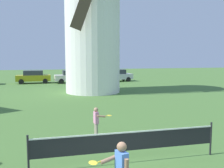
{
  "coord_description": "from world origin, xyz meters",
  "views": [
    {
      "loc": [
        -1.73,
        -4.85,
        3.24
      ],
      "look_at": [
        0.45,
        4.13,
        2.22
      ],
      "focal_mm": 40.03,
      "sensor_mm": 36.0,
      "label": 1
    }
  ],
  "objects_px": {
    "windmill": "(92,13)",
    "tennis_net": "(128,141)",
    "parked_car_cream": "(73,76)",
    "parked_car_silver": "(116,75)",
    "player_far": "(97,120)",
    "parked_car_mustard": "(33,77)"
  },
  "relations": [
    {
      "from": "windmill",
      "to": "tennis_net",
      "type": "bearing_deg",
      "value": -95.46
    },
    {
      "from": "parked_car_cream",
      "to": "parked_car_silver",
      "type": "bearing_deg",
      "value": 3.09
    },
    {
      "from": "tennis_net",
      "to": "player_far",
      "type": "bearing_deg",
      "value": 99.34
    },
    {
      "from": "parked_car_mustard",
      "to": "parked_car_cream",
      "type": "distance_m",
      "value": 4.77
    },
    {
      "from": "parked_car_mustard",
      "to": "windmill",
      "type": "bearing_deg",
      "value": -57.79
    },
    {
      "from": "tennis_net",
      "to": "parked_car_cream",
      "type": "relative_size",
      "value": 1.26
    },
    {
      "from": "parked_car_mustard",
      "to": "parked_car_cream",
      "type": "bearing_deg",
      "value": -5.99
    },
    {
      "from": "windmill",
      "to": "tennis_net",
      "type": "height_order",
      "value": "windmill"
    },
    {
      "from": "player_far",
      "to": "parked_car_mustard",
      "type": "xyz_separation_m",
      "value": [
        -3.9,
        22.0,
        0.13
      ]
    },
    {
      "from": "windmill",
      "to": "parked_car_mustard",
      "type": "height_order",
      "value": "windmill"
    },
    {
      "from": "windmill",
      "to": "parked_car_cream",
      "type": "distance_m",
      "value": 10.84
    },
    {
      "from": "player_far",
      "to": "tennis_net",
      "type": "bearing_deg",
      "value": -80.66
    },
    {
      "from": "player_far",
      "to": "parked_car_silver",
      "type": "height_order",
      "value": "parked_car_silver"
    },
    {
      "from": "parked_car_mustard",
      "to": "parked_car_silver",
      "type": "bearing_deg",
      "value": -1.1
    },
    {
      "from": "player_far",
      "to": "parked_car_mustard",
      "type": "relative_size",
      "value": 0.29
    },
    {
      "from": "windmill",
      "to": "parked_car_cream",
      "type": "bearing_deg",
      "value": 97.05
    },
    {
      "from": "player_far",
      "to": "parked_car_silver",
      "type": "bearing_deg",
      "value": 73.64
    },
    {
      "from": "tennis_net",
      "to": "parked_car_cream",
      "type": "xyz_separation_m",
      "value": [
        0.4,
        24.27,
        0.12
      ]
    },
    {
      "from": "windmill",
      "to": "parked_car_cream",
      "type": "height_order",
      "value": "windmill"
    },
    {
      "from": "tennis_net",
      "to": "player_far",
      "type": "xyz_separation_m",
      "value": [
        -0.45,
        2.76,
        -0.01
      ]
    },
    {
      "from": "windmill",
      "to": "parked_car_mustard",
      "type": "relative_size",
      "value": 3.74
    },
    {
      "from": "windmill",
      "to": "player_far",
      "type": "distance_m",
      "value": 14.4
    }
  ]
}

